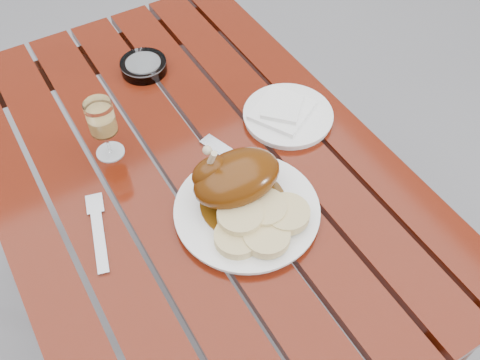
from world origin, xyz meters
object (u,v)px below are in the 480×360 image
at_px(table, 200,256).
at_px(dinner_plate, 247,211).
at_px(wine_glass, 104,129).
at_px(side_plate, 288,116).
at_px(ashtray, 144,66).

height_order(table, dinner_plate, dinner_plate).
bearing_deg(dinner_plate, wine_glass, 120.32).
distance_m(dinner_plate, side_plate, 0.29).
relative_size(table, dinner_plate, 4.16).
bearing_deg(wine_glass, table, -42.95).
distance_m(dinner_plate, ashtray, 0.51).
relative_size(wine_glass, side_plate, 0.70).
xyz_separation_m(wine_glass, side_plate, (0.39, -0.11, -0.06)).
bearing_deg(dinner_plate, table, 103.19).
relative_size(dinner_plate, ashtray, 2.52).
xyz_separation_m(dinner_plate, ashtray, (0.01, 0.51, 0.01)).
distance_m(dinner_plate, wine_glass, 0.34).
bearing_deg(wine_glass, side_plate, -15.74).
bearing_deg(table, side_plate, 2.49).
xyz_separation_m(table, wine_glass, (-0.13, 0.12, 0.45)).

